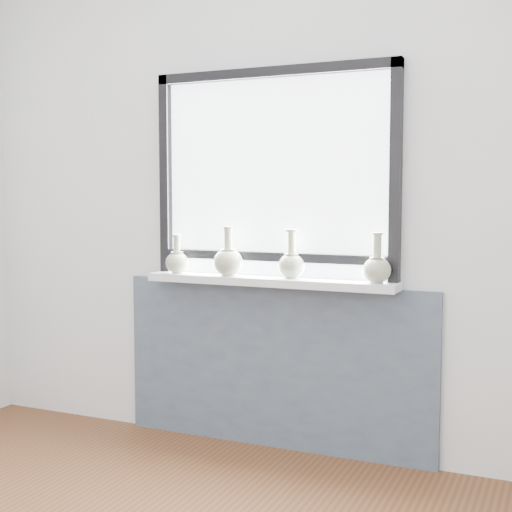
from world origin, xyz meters
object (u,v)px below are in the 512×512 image
at_px(vase_a, 177,261).
at_px(vase_b, 228,260).
at_px(vase_c, 291,263).
at_px(vase_d, 377,268).
at_px(windowsill, 269,281).

height_order(vase_a, vase_b, vase_b).
distance_m(vase_c, vase_d, 0.44).
bearing_deg(vase_c, vase_d, -3.91).
height_order(windowsill, vase_a, vase_a).
bearing_deg(vase_c, vase_a, -177.34).
height_order(vase_b, vase_c, vase_b).
bearing_deg(vase_d, vase_a, 179.97).
bearing_deg(vase_c, windowsill, -176.29).
xyz_separation_m(vase_c, vase_d, (0.44, -0.03, -0.00)).
bearing_deg(vase_c, vase_b, -174.38).
distance_m(windowsill, vase_b, 0.24).
height_order(vase_a, vase_d, vase_d).
distance_m(vase_b, vase_d, 0.78).
xyz_separation_m(vase_a, vase_d, (1.08, -0.00, 0.01)).
height_order(windowsill, vase_b, vase_b).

